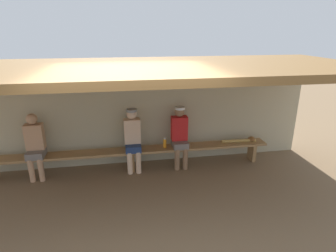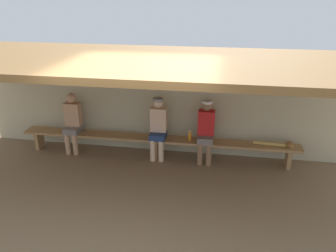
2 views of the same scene
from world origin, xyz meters
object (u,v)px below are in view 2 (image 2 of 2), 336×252
object	(u,v)px
player_in_red	(72,121)
baseball_glove_tan	(289,144)
water_bottle_orange	(190,136)
baseball_bat	(273,144)
player_with_sunglasses	(158,125)
bench	(157,141)
player_shirtless_tan	(206,128)

from	to	relation	value
player_in_red	baseball_glove_tan	world-z (taller)	player_in_red
water_bottle_orange	baseball_bat	size ratio (longest dim) A/B	0.28
player_in_red	player_with_sunglasses	bearing A→B (deg)	0.01
player_with_sunglasses	baseball_glove_tan	size ratio (longest dim) A/B	5.60
player_with_sunglasses	player_in_red	bearing A→B (deg)	-179.99
player_in_red	baseball_glove_tan	xyz separation A→B (m)	(4.61, 0.03, -0.22)
bench	player_in_red	distance (m)	1.92
bench	baseball_bat	xyz separation A→B (m)	(2.41, -0.00, 0.11)
baseball_glove_tan	baseball_bat	size ratio (longest dim) A/B	0.31
player_with_sunglasses	baseball_bat	size ratio (longest dim) A/B	1.73
bench	baseball_glove_tan	distance (m)	2.73
player_shirtless_tan	baseball_bat	distance (m)	1.39
player_with_sunglasses	water_bottle_orange	xyz separation A→B (m)	(0.68, -0.00, -0.18)
player_with_sunglasses	baseball_glove_tan	world-z (taller)	player_with_sunglasses
baseball_bat	player_shirtless_tan	bearing A→B (deg)	-175.10
baseball_glove_tan	baseball_bat	world-z (taller)	baseball_glove_tan
bench	baseball_bat	distance (m)	2.41
bench	player_with_sunglasses	world-z (taller)	player_with_sunglasses
player_in_red	baseball_bat	bearing A→B (deg)	-0.04
player_shirtless_tan	baseball_bat	bearing A→B (deg)	-0.15
player_in_red	player_shirtless_tan	bearing A→B (deg)	0.01
player_in_red	baseball_glove_tan	distance (m)	4.62
player_shirtless_tan	baseball_bat	world-z (taller)	player_shirtless_tan
bench	baseball_glove_tan	size ratio (longest dim) A/B	25.00
player_shirtless_tan	baseball_glove_tan	world-z (taller)	player_shirtless_tan
player_in_red	bench	bearing A→B (deg)	-0.09
player_in_red	baseball_bat	distance (m)	4.30
player_shirtless_tan	player_in_red	bearing A→B (deg)	-179.99
player_in_red	player_with_sunglasses	xyz separation A→B (m)	(1.92, 0.00, 0.02)
bench	water_bottle_orange	bearing A→B (deg)	0.08
player_in_red	player_shirtless_tan	size ratio (longest dim) A/B	0.99
bench	baseball_glove_tan	bearing A→B (deg)	0.60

